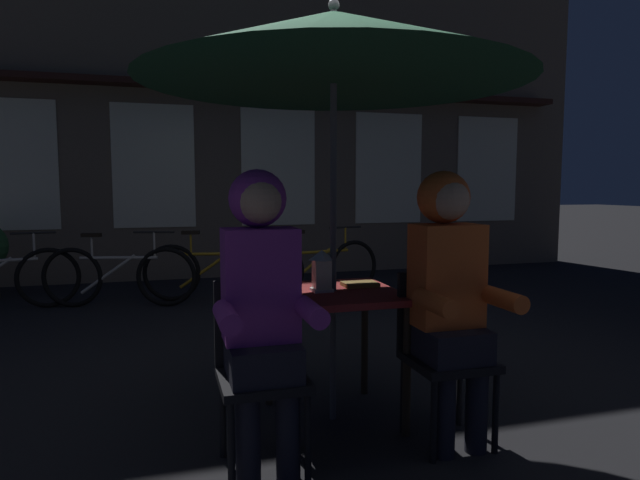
{
  "coord_description": "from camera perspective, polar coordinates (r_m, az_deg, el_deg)",
  "views": [
    {
      "loc": [
        -0.91,
        -2.86,
        1.32
      ],
      "look_at": [
        0.0,
        0.26,
        1.0
      ],
      "focal_mm": 30.61,
      "sensor_mm": 36.0,
      "label": 1
    }
  ],
  "objects": [
    {
      "name": "ground_plane",
      "position": [
        3.28,
        1.35,
        -18.15
      ],
      "size": [
        60.0,
        60.0,
        0.0
      ],
      "primitive_type": "plane",
      "color": "black"
    },
    {
      "name": "cafe_table",
      "position": [
        3.07,
        1.38,
        -7.19
      ],
      "size": [
        0.72,
        0.72,
        0.74
      ],
      "color": "maroon",
      "rests_on": "ground_plane"
    },
    {
      "name": "patio_umbrella",
      "position": [
        3.09,
        1.44,
        19.45
      ],
      "size": [
        2.1,
        2.1,
        2.31
      ],
      "color": "#4C4C51",
      "rests_on": "ground_plane"
    },
    {
      "name": "lantern",
      "position": [
        3.02,
        0.18,
        -3.12
      ],
      "size": [
        0.11,
        0.11,
        0.23
      ],
      "color": "white",
      "rests_on": "cafe_table"
    },
    {
      "name": "chair_left",
      "position": [
        2.66,
        -6.3,
        -12.63
      ],
      "size": [
        0.4,
        0.4,
        0.87
      ],
      "color": "black",
      "rests_on": "ground_plane"
    },
    {
      "name": "chair_right",
      "position": [
        2.97,
        12.63,
        -10.77
      ],
      "size": [
        0.4,
        0.4,
        0.87
      ],
      "color": "black",
      "rests_on": "ground_plane"
    },
    {
      "name": "person_left_hooded",
      "position": [
        2.51,
        -6.16,
        -5.27
      ],
      "size": [
        0.45,
        0.56,
        1.4
      ],
      "color": "black",
      "rests_on": "ground_plane"
    },
    {
      "name": "person_right_hooded",
      "position": [
        2.84,
        13.34,
        -4.13
      ],
      "size": [
        0.45,
        0.56,
        1.4
      ],
      "color": "black",
      "rests_on": "ground_plane"
    },
    {
      "name": "shopfront_building",
      "position": [
        8.61,
        -4.87,
        17.47
      ],
      "size": [
        10.0,
        0.93,
        6.2
      ],
      "color": "#6B5B4C",
      "rests_on": "ground_plane"
    },
    {
      "name": "bicycle_second",
      "position": [
        6.38,
        -20.26,
        -3.51
      ],
      "size": [
        1.64,
        0.45,
        0.84
      ],
      "color": "black",
      "rests_on": "ground_plane"
    },
    {
      "name": "bicycle_third",
      "position": [
        6.43,
        -10.8,
        -3.18
      ],
      "size": [
        1.66,
        0.39,
        0.84
      ],
      "color": "black",
      "rests_on": "ground_plane"
    },
    {
      "name": "bicycle_fourth",
      "position": [
        6.51,
        -0.29,
        -2.98
      ],
      "size": [
        1.65,
        0.41,
        0.84
      ],
      "color": "black",
      "rests_on": "ground_plane"
    },
    {
      "name": "book",
      "position": [
        3.2,
        4.2,
        -4.64
      ],
      "size": [
        0.2,
        0.14,
        0.02
      ],
      "primitive_type": "cube",
      "rotation": [
        0.0,
        0.0,
        -0.01
      ],
      "color": "olive",
      "rests_on": "cafe_table"
    }
  ]
}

